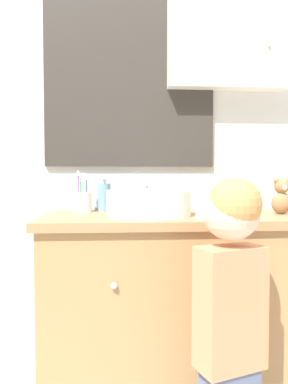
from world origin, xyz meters
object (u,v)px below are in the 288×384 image
sink_basin (149,202)px  soap_dispenser (104,197)px  toothbrush_holder (82,201)px  teddy_bear (282,197)px  child_figure (230,297)px  drinking_cup (206,209)px

sink_basin → soap_dispenser: bearing=135.0°
toothbrush_holder → teddy_bear: (0.87, -0.14, 0.02)m
child_figure → drinking_cup: 0.37m
toothbrush_holder → teddy_bear: 0.88m
child_figure → teddy_bear: size_ratio=6.17×
sink_basin → soap_dispenser: soap_dispenser is taller
soap_dispenser → child_figure: (0.42, -0.61, -0.28)m
soap_dispenser → child_figure: bearing=-55.7°
sink_basin → toothbrush_holder: toothbrush_holder is taller
sink_basin → drinking_cup: size_ratio=5.16×
child_figure → drinking_cup: child_figure is taller
toothbrush_holder → child_figure: 0.81m
toothbrush_holder → child_figure: size_ratio=0.19×
teddy_bear → drinking_cup: (-0.37, -0.16, -0.03)m
toothbrush_holder → child_figure: bearing=-47.9°
soap_dispenser → drinking_cup: soap_dispenser is taller
child_figure → teddy_bear: bearing=50.5°
child_figure → teddy_bear: child_figure is taller
drinking_cup → teddy_bear: bearing=23.5°
teddy_bear → drinking_cup: bearing=-156.5°
sink_basin → soap_dispenser: 0.28m
teddy_bear → drinking_cup: size_ratio=2.00×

